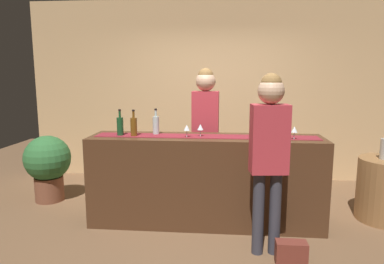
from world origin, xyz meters
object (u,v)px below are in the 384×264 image
(wine_bottle_clear, at_px, (156,125))
(wine_glass_mid_counter, at_px, (200,128))
(wine_glass_near_customer, at_px, (294,130))
(wine_glass_far_end, at_px, (187,128))
(wine_bottle_amber, at_px, (134,126))
(bartender, at_px, (205,121))
(handbag, at_px, (291,253))
(wine_bottle_green, at_px, (120,126))
(potted_plant_tall, at_px, (48,163))
(customer_sipping, at_px, (269,145))

(wine_bottle_clear, height_order, wine_glass_mid_counter, wine_bottle_clear)
(wine_glass_near_customer, relative_size, wine_glass_far_end, 1.00)
(wine_bottle_amber, xyz_separation_m, wine_glass_near_customer, (1.77, -0.05, -0.01))
(bartender, relative_size, handbag, 6.42)
(wine_bottle_clear, distance_m, wine_glass_mid_counter, 0.54)
(handbag, bearing_deg, wine_glass_far_end, 143.28)
(wine_bottle_amber, xyz_separation_m, wine_glass_mid_counter, (0.75, 0.03, -0.01))
(wine_bottle_green, xyz_separation_m, handbag, (1.81, -0.82, -1.03))
(bartender, height_order, potted_plant_tall, bartender)
(wine_bottle_green, relative_size, wine_glass_far_end, 2.10)
(wine_bottle_green, height_order, handbag, wine_bottle_green)
(wine_glass_near_customer, bearing_deg, wine_glass_far_end, 178.97)
(wine_bottle_green, xyz_separation_m, potted_plant_tall, (-1.20, 0.56, -0.61))
(wine_bottle_clear, relative_size, customer_sipping, 0.18)
(wine_glass_mid_counter, distance_m, bartender, 0.60)
(wine_bottle_green, distance_m, wine_bottle_clear, 0.41)
(wine_glass_mid_counter, xyz_separation_m, potted_plant_tall, (-2.12, 0.56, -0.61))
(bartender, bearing_deg, handbag, 122.43)
(wine_glass_far_end, bearing_deg, wine_glass_mid_counter, 20.95)
(potted_plant_tall, bearing_deg, wine_glass_far_end, -17.33)
(wine_glass_near_customer, distance_m, wine_glass_mid_counter, 1.02)
(wine_bottle_amber, bearing_deg, wine_glass_mid_counter, 2.28)
(wine_glass_near_customer, height_order, wine_glass_far_end, same)
(customer_sipping, distance_m, handbag, 1.00)
(bartender, xyz_separation_m, customer_sipping, (0.66, -1.24, -0.05))
(wine_bottle_green, xyz_separation_m, wine_bottle_clear, (0.39, 0.12, 0.00))
(handbag, bearing_deg, customer_sipping, 137.29)
(wine_bottle_amber, xyz_separation_m, wine_bottle_green, (-0.17, 0.03, 0.00))
(wine_glass_far_end, relative_size, customer_sipping, 0.08)
(wine_glass_mid_counter, bearing_deg, customer_sipping, -43.11)
(wine_bottle_green, distance_m, bartender, 1.12)
(wine_glass_far_end, bearing_deg, wine_bottle_green, 176.04)
(wine_glass_mid_counter, relative_size, bartender, 0.08)
(wine_bottle_amber, height_order, potted_plant_tall, wine_bottle_amber)
(wine_bottle_amber, bearing_deg, wine_glass_near_customer, -1.54)
(customer_sipping, bearing_deg, wine_glass_far_end, 138.71)
(potted_plant_tall, bearing_deg, handbag, -24.77)
(bartender, height_order, handbag, bartender)
(wine_glass_far_end, distance_m, handbag, 1.64)
(wine_glass_near_customer, bearing_deg, customer_sipping, -120.92)
(wine_bottle_clear, height_order, handbag, wine_bottle_clear)
(wine_bottle_amber, distance_m, potted_plant_tall, 1.61)
(wine_bottle_green, xyz_separation_m, wine_glass_near_customer, (1.93, -0.07, -0.01))
(customer_sipping, bearing_deg, wine_bottle_clear, 141.91)
(wine_bottle_amber, distance_m, wine_bottle_clear, 0.27)
(potted_plant_tall, bearing_deg, wine_bottle_amber, -23.32)
(bartender, bearing_deg, wine_glass_mid_counter, 89.08)
(wine_bottle_clear, distance_m, wine_glass_near_customer, 1.55)
(wine_glass_near_customer, distance_m, bartender, 1.20)
(wine_glass_mid_counter, height_order, bartender, bartender)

